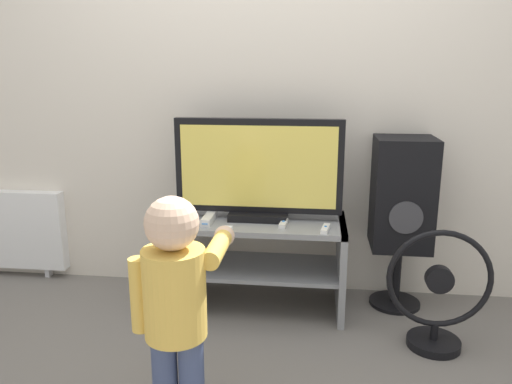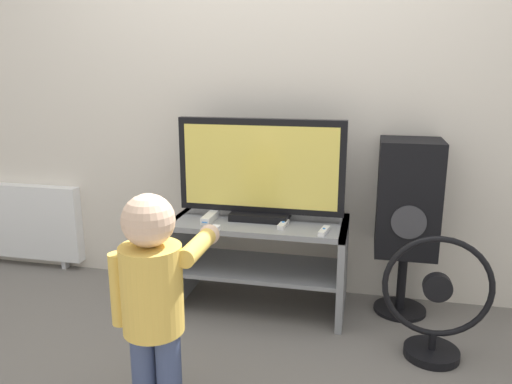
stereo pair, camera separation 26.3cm
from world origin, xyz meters
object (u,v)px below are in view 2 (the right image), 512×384
Objects in this scene: remote_primary at (324,231)px; child at (154,290)px; remote_secondary at (283,224)px; speaker_tower at (408,201)px; game_console at (210,217)px; floor_fan at (436,305)px; television at (261,171)px; radiator at (21,221)px.

child reaches higher than remote_primary.
speaker_tower is (0.64, 0.20, 0.11)m from remote_secondary.
game_console is 1.23m from floor_fan.
remote_secondary is 0.15× the size of child.
television is 4.71× the size of game_console.
television is at bearing -173.70° from speaker_tower.
remote_secondary is at bearing -1.50° from game_console.
television is at bearing 158.74° from floor_fan.
game_console is 0.22× the size of child.
remote_secondary is at bearing -10.02° from radiator.
remote_primary is 0.14× the size of speaker_tower.
television is at bearing -7.31° from radiator.
floor_fan is (0.54, -0.18, -0.26)m from remote_primary.
speaker_tower is (0.97, 1.11, 0.11)m from child.
speaker_tower reaches higher than child.
child reaches higher than remote_secondary.
game_console is at bearing 94.86° from child.
television is 1.52× the size of floor_fan.
television reaches higher than speaker_tower.
television is 6.93× the size of remote_secondary.
television is at bearing 20.75° from game_console.
speaker_tower is at bearing 105.63° from floor_fan.
floor_fan reaches higher than remote_secondary.
radiator is at bearing 167.69° from floor_fan.
remote_primary is at bearing -16.10° from remote_secondary.
television is 0.32m from remote_secondary.
floor_fan is (0.76, -0.24, -0.26)m from remote_secondary.
radiator is at bearing 169.98° from remote_secondary.
television is 0.38m from game_console.
radiator is (-1.88, 0.33, -0.22)m from remote_secondary.
game_console is at bearing -169.94° from speaker_tower.
game_console is 1.46× the size of remote_primary.
television is 0.49m from remote_primary.
television is 1.81m from radiator.
radiator reaches higher than remote_primary.
child is (0.08, -0.92, -0.01)m from game_console.
remote_primary is at bearing -6.75° from game_console.
speaker_tower reaches higher than floor_fan.
floor_fan is 2.71m from radiator.
remote_primary is 0.51m from speaker_tower.
game_console is 1.47× the size of remote_secondary.
radiator is at bearing 176.93° from speaker_tower.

